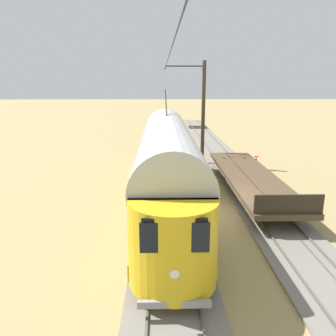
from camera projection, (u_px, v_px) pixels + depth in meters
ground_plane at (218, 214)px, 15.84m from camera, size 220.00×220.00×0.00m
track_streetcar_siding at (266, 210)px, 16.18m from camera, size 2.80×80.00×0.18m
track_adjacent_siding at (168, 211)px, 16.08m from camera, size 2.80×80.00×0.18m
vintage_streetcar at (167, 161)px, 16.68m from camera, size 2.65×17.75×5.46m
flatcar_adjacent at (251, 177)px, 18.93m from camera, size 2.80×12.09×1.60m
catenary_pole_foreground at (202, 112)px, 24.73m from camera, size 3.06×0.28×7.63m
overhead_wire_run at (189, 7)px, 4.47m from camera, size 2.86×45.75×0.18m
switch_stand at (256, 164)px, 22.67m from camera, size 0.50×0.30×1.24m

